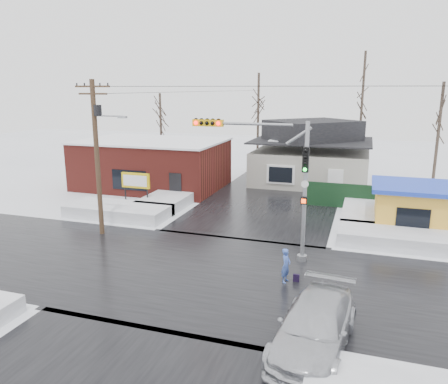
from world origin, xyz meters
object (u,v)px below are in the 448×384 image
(utility_pole, at_px, (98,149))
(pedestrian, at_px, (286,266))
(kiosk, at_px, (410,207))
(car, at_px, (315,327))
(traffic_signal, at_px, (274,171))
(marquee_sign, at_px, (136,182))

(utility_pole, relative_size, pedestrian, 5.73)
(kiosk, height_order, pedestrian, kiosk)
(utility_pole, xyz_separation_m, pedestrian, (11.59, -3.23, -4.33))
(car, bearing_deg, traffic_signal, 117.89)
(marquee_sign, distance_m, kiosk, 18.51)
(traffic_signal, relative_size, car, 1.27)
(utility_pole, height_order, kiosk, utility_pole)
(marquee_sign, relative_size, car, 0.46)
(traffic_signal, distance_m, marquee_sign, 13.42)
(traffic_signal, distance_m, car, 8.92)
(utility_pole, distance_m, pedestrian, 12.79)
(utility_pole, height_order, car, utility_pole)
(marquee_sign, relative_size, pedestrian, 1.62)
(traffic_signal, xyz_separation_m, marquee_sign, (-11.43, 6.53, -2.62))
(kiosk, bearing_deg, utility_pole, -159.56)
(traffic_signal, xyz_separation_m, pedestrian, (1.23, -2.70, -3.75))
(pedestrian, bearing_deg, kiosk, -18.83)
(pedestrian, bearing_deg, marquee_sign, 66.08)
(marquee_sign, xyz_separation_m, car, (14.48, -14.03, -1.12))
(traffic_signal, height_order, utility_pole, utility_pole)
(traffic_signal, bearing_deg, car, -67.88)
(kiosk, bearing_deg, marquee_sign, -178.45)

